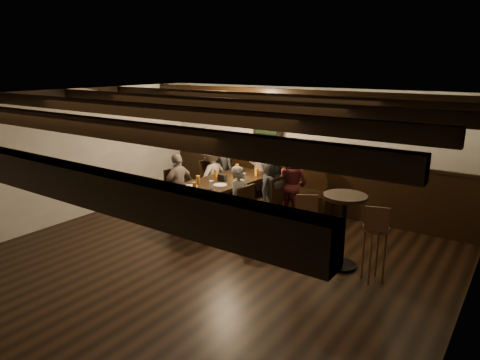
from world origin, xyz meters
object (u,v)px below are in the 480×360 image
Objects in this scene: person_left_near at (212,176)px; high_top_table at (344,220)px; chair_left_near at (213,192)px; chair_right_far at (238,220)px; bar_stool_right at (374,253)px; person_bench_left at (221,168)px; person_right_far at (240,202)px; chair_right_near at (270,208)px; bar_stool_left at (304,237)px; chair_left_far at (180,203)px; person_bench_centre at (259,173)px; person_left_far at (178,186)px; dining_table at (224,183)px; person_right_near at (272,190)px; person_bench_right at (292,184)px.

high_top_table is (3.25, -1.11, 0.08)m from person_left_near.
high_top_table is at bearing 76.11° from chair_left_near.
bar_stool_right reaches higher than chair_right_far.
person_bench_left reaches higher than person_right_far.
chair_right_near is 0.79× the size of bar_stool_left.
chair_left_far is at bearing 1.93° from person_left_near.
person_bench_centre is (0.91, 0.07, 0.01)m from person_bench_left.
person_left_far is (0.03, -1.36, -0.06)m from person_bench_left.
person_bench_left reaches higher than person_left_far.
bar_stool_right reaches higher than chair_right_near.
chair_left_near is at bearing -179.98° from chair_left_far.
chair_right_near is at bearing 137.07° from bar_stool_right.
person_bench_centre is at bearing 104.44° from bar_stool_left.
dining_table is 2.22× the size of chair_left_near.
person_left_near is 3.06m from bar_stool_left.
bar_stool_left is (1.26, -1.18, -0.21)m from person_right_near.
person_left_near is 1.15× the size of bar_stool_left.
person_left_far is 1.75m from person_right_near.
person_bench_left is at bearing -172.39° from chair_left_far.
person_right_far is (0.61, -1.56, -0.08)m from person_bench_centre.
chair_left_near is at bearing 90.00° from chair_right_near.
person_right_far reaches higher than dining_table.
person_bench_right is 1.07× the size of person_right_near.
chair_left_near is at bearing 90.00° from person_left_near.
bar_stool_left is at bearing 86.68° from person_left_far.
chair_left_far is 1.76m from person_right_near.
high_top_table is at bearing -113.65° from chair_right_near.
bar_stool_left is at bearing 153.26° from person_bench_left.
chair_left_near is 1.44m from chair_right_near.
bar_stool_left is at bearing 69.55° from person_left_near.
chair_left_near is 0.86× the size of bar_stool_right.
person_bench_left is (-1.57, 0.59, 0.41)m from chair_right_near.
person_left_far is at bearing 121.51° from chair_right_near.
person_right_near is at bearing 150.91° from high_top_table.
person_left_near is at bearing -90.00° from chair_left_near.
dining_table is 0.88m from person_right_near.
chair_right_near is 0.36m from person_right_near.
high_top_table is (1.57, -1.41, 0.05)m from person_bench_right.
high_top_table is (3.36, -1.57, 0.03)m from person_bench_left.
dining_table is 2.22m from bar_stool_left.
chair_right_far is 0.84× the size of high_top_table.
person_bench_right reaches higher than person_left_near.
person_bench_right is at bearing 126.29° from bar_stool_right.
dining_table is 1.27m from person_bench_right.
chair_left_far is 2.84m from bar_stool_left.
chair_right_near is 0.70× the size of person_right_near.
person_left_near is 1.02× the size of person_right_near.
person_right_far is at bearing 59.04° from person_left_near.
person_right_near is 1.74m from bar_stool_left.
person_right_far reaches higher than chair_right_near.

